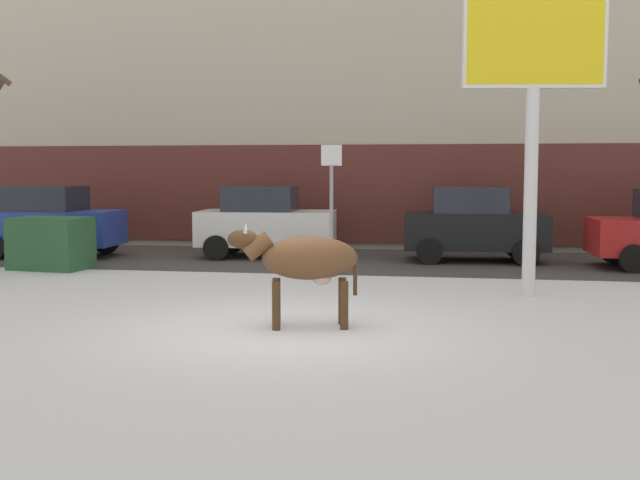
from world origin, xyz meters
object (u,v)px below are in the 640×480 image
Objects in this scene: car_white_hatchback at (265,222)px; dumpster at (51,243)px; cow_brown at (305,260)px; pedestrian_near_billboard at (428,219)px; car_blue_hatchback at (50,222)px; car_black_hatchback at (474,224)px; billboard at (534,55)px; street_sign at (331,199)px.

car_white_hatchback is 2.10× the size of dumpster.
pedestrian_near_billboard is at bearing 82.81° from cow_brown.
car_white_hatchback reaches higher than dumpster.
pedestrian_near_billboard is (9.74, 3.39, -0.05)m from car_blue_hatchback.
car_black_hatchback is at bearing -64.51° from pedestrian_near_billboard.
pedestrian_near_billboard is (-2.07, 7.90, -3.43)m from billboard.
car_blue_hatchback is 2.10× the size of dumpster.
pedestrian_near_billboard is (1.43, 11.30, -0.11)m from cow_brown.
pedestrian_near_billboard is 0.61× the size of street_sign.
car_blue_hatchback and car_white_hatchback have the same top height.
car_blue_hatchback is 2.70m from dumpster.
cow_brown is at bearing -38.33° from dumpster.
car_black_hatchback reaches higher than cow_brown.
cow_brown is at bearing -72.76° from car_white_hatchback.
car_black_hatchback is 4.62m from street_sign.
cow_brown is 0.69× the size of street_sign.
street_sign is at bearing 94.67° from cow_brown.
cow_brown is 5.43m from street_sign.
car_black_hatchback is (2.65, 8.74, -0.07)m from cow_brown.
cow_brown is 0.54× the size of car_white_hatchback.
dumpster is at bearing 168.40° from billboard.
billboard is 5.13m from street_sign.
car_black_hatchback is at bearing 0.20° from car_white_hatchback.
car_blue_hatchback is (-8.31, 7.91, -0.07)m from cow_brown.
street_sign is at bearing -17.85° from car_blue_hatchback.
car_blue_hatchback is at bearing -175.69° from car_black_hatchback.
street_sign is (-1.86, -5.93, 0.79)m from pedestrian_near_billboard.
dumpster is (1.28, -2.35, -0.33)m from car_blue_hatchback.
billboard is 1.56× the size of car_blue_hatchback.
car_blue_hatchback is at bearing 159.10° from billboard.
street_sign is (-3.09, -3.36, 0.74)m from car_black_hatchback.
car_black_hatchback is 2.07× the size of pedestrian_near_billboard.
cow_brown is at bearing -43.57° from car_blue_hatchback.
billboard is at bearing -20.90° from car_blue_hatchback.
dumpster is 0.60× the size of street_sign.
car_black_hatchback is at bearing 47.46° from street_sign.
pedestrian_near_billboard is (4.13, 2.58, -0.05)m from car_white_hatchback.
street_sign is (2.27, -3.34, 0.74)m from car_white_hatchback.
street_sign is (7.87, -2.54, 0.74)m from car_blue_hatchback.
car_black_hatchback is at bearing 73.14° from cow_brown.
dumpster is 6.68m from street_sign.
car_white_hatchback is 2.07× the size of pedestrian_near_billboard.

